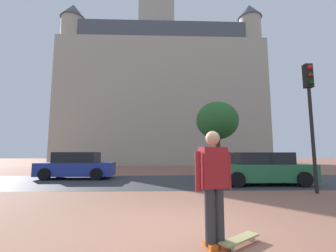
# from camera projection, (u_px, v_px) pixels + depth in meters

# --- Properties ---
(ground_plane) EXTENTS (120.00, 120.00, 0.00)m
(ground_plane) POSITION_uv_depth(u_px,v_px,m) (166.00, 177.00, 14.02)
(ground_plane) COLOR #93604C
(street_asphalt_strip) EXTENTS (120.00, 6.29, 0.00)m
(street_asphalt_strip) POSITION_uv_depth(u_px,v_px,m) (167.00, 181.00, 11.60)
(street_asphalt_strip) COLOR #38383D
(street_asphalt_strip) RESTS_ON ground_plane
(landmark_building) EXTENTS (26.94, 13.25, 36.72)m
(landmark_building) POSITION_uv_depth(u_px,v_px,m) (161.00, 94.00, 34.24)
(landmark_building) COLOR #B2A893
(landmark_building) RESTS_ON ground_plane
(person_skater) EXTENTS (0.59, 0.37, 1.73)m
(person_skater) POSITION_uv_depth(u_px,v_px,m) (213.00, 181.00, 3.49)
(person_skater) COLOR #333338
(person_skater) RESTS_ON ground_plane
(skateboard) EXTENTS (0.76, 0.65, 0.11)m
(skateboard) POSITION_uv_depth(u_px,v_px,m) (240.00, 239.00, 3.47)
(skateboard) COLOR tan
(skateboard) RESTS_ON ground_plane
(car_green) EXTENTS (4.32, 2.08, 1.45)m
(car_green) POSITION_uv_depth(u_px,v_px,m) (261.00, 169.00, 10.46)
(car_green) COLOR #287042
(car_green) RESTS_ON ground_plane
(car_blue) EXTENTS (4.08, 1.94, 1.48)m
(car_blue) POSITION_uv_depth(u_px,v_px,m) (77.00, 166.00, 12.89)
(car_blue) COLOR #23389E
(car_blue) RESTS_ON ground_plane
(traffic_light_pole) EXTENTS (0.28, 0.34, 4.73)m
(traffic_light_pole) POSITION_uv_depth(u_px,v_px,m) (310.00, 102.00, 8.39)
(traffic_light_pole) COLOR black
(traffic_light_pole) RESTS_ON ground_plane
(tree_curb_far) EXTENTS (3.02, 3.02, 5.14)m
(tree_curb_far) POSITION_uv_depth(u_px,v_px,m) (217.00, 121.00, 16.45)
(tree_curb_far) COLOR #4C3823
(tree_curb_far) RESTS_ON ground_plane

